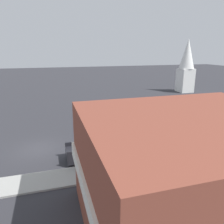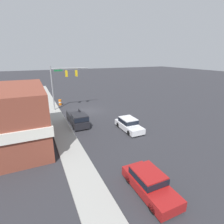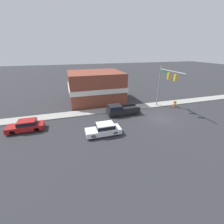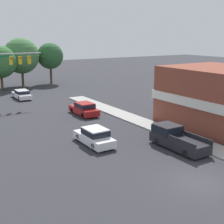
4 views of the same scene
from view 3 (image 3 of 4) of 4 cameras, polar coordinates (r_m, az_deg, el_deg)
ground_plane at (r=25.59m, az=17.78°, el=-2.28°), size 200.00×200.00×0.00m
sidewalk_curb at (r=30.00m, az=11.82°, el=2.22°), size 2.40×60.00×0.14m
near_signal_assembly at (r=28.24m, az=19.82°, el=11.36°), size 6.36×0.49×7.56m
car_lead at (r=19.61m, az=-3.06°, el=-6.45°), size 1.83×4.59×1.55m
car_oncoming at (r=23.60m, az=-29.88°, el=-4.42°), size 1.88×4.68×1.52m
pickup_truck_parked at (r=25.44m, az=3.21°, el=0.88°), size 1.97×5.45×1.80m
construction_barrel at (r=31.63m, az=22.76°, el=2.91°), size 0.54×0.54×1.10m
corner_brick_building at (r=32.15m, az=-6.28°, el=9.55°), size 9.45×11.07×6.15m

